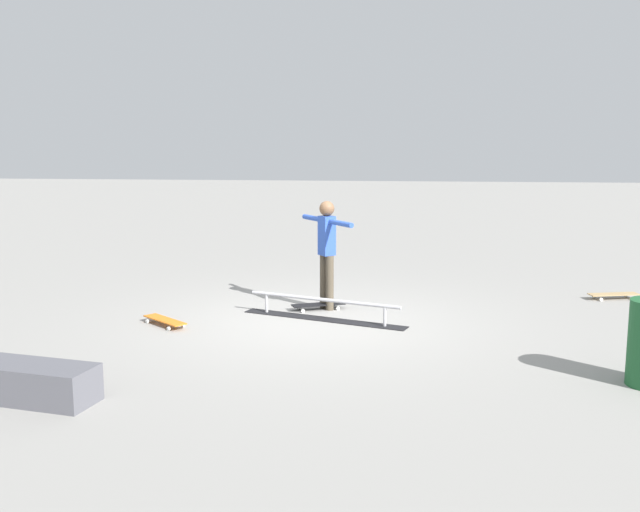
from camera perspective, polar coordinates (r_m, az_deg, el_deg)
name	(u,v)px	position (r m, az deg, el deg)	size (l,w,h in m)	color
ground_plane	(315,321)	(10.62, -0.41, -4.97)	(60.00, 60.00, 0.00)	gray
grind_rail	(324,310)	(10.68, 0.27, -4.15)	(2.41, 1.07, 0.31)	black
skate_ledge	(18,381)	(8.17, -21.91, -8.78)	(1.63, 0.50, 0.37)	#595960
skater_main	(327,247)	(11.16, 0.52, 0.71)	(0.86, 1.09, 1.63)	brown
skateboard_main	(318,305)	(11.27, -0.13, -3.73)	(0.81, 0.49, 0.09)	black
loose_skateboard_orange	(165,320)	(10.59, -11.69, -4.80)	(0.74, 0.67, 0.09)	orange
loose_skateboard_natural	(614,295)	(12.86, 21.38, -2.74)	(0.82, 0.40, 0.09)	tan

